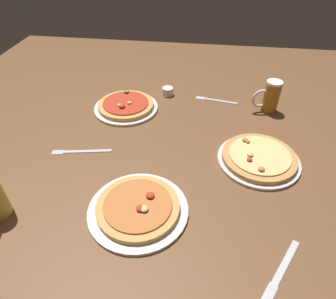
{
  "coord_description": "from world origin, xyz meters",
  "views": [
    {
      "loc": [
        0.12,
        -0.86,
        0.74
      ],
      "look_at": [
        0.0,
        0.0,
        0.02
      ],
      "focal_mm": 31.52,
      "sensor_mm": 36.0,
      "label": 1
    }
  ],
  "objects": [
    {
      "name": "fork_spare",
      "position": [
        0.18,
        0.43,
        0.0
      ],
      "size": [
        0.2,
        0.05,
        0.01
      ],
      "color": "silver",
      "rests_on": "ground_plane"
    },
    {
      "name": "ground_plane",
      "position": [
        0.0,
        0.0,
        -0.01
      ],
      "size": [
        2.4,
        2.4,
        0.03
      ],
      "primitive_type": "cube",
      "color": "brown"
    },
    {
      "name": "pizza_plate_side",
      "position": [
        0.34,
        0.0,
        0.02
      ],
      "size": [
        0.3,
        0.3,
        0.05
      ],
      "color": "silver",
      "rests_on": "ground_plane"
    },
    {
      "name": "knife_right",
      "position": [
        0.36,
        -0.43,
        0.0
      ],
      "size": [
        0.13,
        0.2,
        0.01
      ],
      "color": "silver",
      "rests_on": "ground_plane"
    },
    {
      "name": "beer_mug_amber",
      "position": [
        0.42,
        0.37,
        0.07
      ],
      "size": [
        0.13,
        0.07,
        0.15
      ],
      "color": "#9E6619",
      "rests_on": "ground_plane"
    },
    {
      "name": "fork_left",
      "position": [
        -0.34,
        -0.04,
        0.0
      ],
      "size": [
        0.23,
        0.06,
        0.01
      ],
      "color": "silver",
      "rests_on": "ground_plane"
    },
    {
      "name": "pizza_plate_near",
      "position": [
        -0.05,
        -0.29,
        0.02
      ],
      "size": [
        0.32,
        0.32,
        0.05
      ],
      "color": "silver",
      "rests_on": "ground_plane"
    },
    {
      "name": "ramekin_sauce",
      "position": [
        -0.06,
        0.46,
        0.02
      ],
      "size": [
        0.06,
        0.06,
        0.04
      ],
      "primitive_type": "cylinder",
      "color": "silver",
      "rests_on": "ground_plane"
    },
    {
      "name": "pizza_plate_far",
      "position": [
        -0.24,
        0.3,
        0.02
      ],
      "size": [
        0.3,
        0.3,
        0.05
      ],
      "color": "silver",
      "rests_on": "ground_plane"
    }
  ]
}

